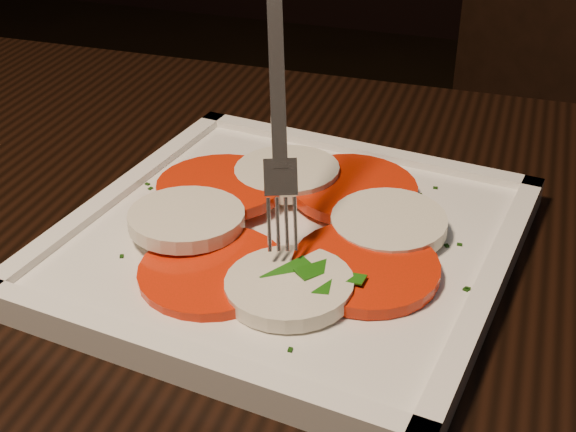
{
  "coord_description": "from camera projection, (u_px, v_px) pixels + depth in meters",
  "views": [
    {
      "loc": [
        0.16,
        -0.17,
        1.06
      ],
      "look_at": [
        0.02,
        0.27,
        0.78
      ],
      "focal_mm": 50.0,
      "sensor_mm": 36.0,
      "label": 1
    }
  ],
  "objects": [
    {
      "name": "table",
      "position": [
        279.0,
        427.0,
        0.55
      ],
      "size": [
        1.21,
        0.82,
        0.75
      ],
      "rotation": [
        0.0,
        0.0,
        0.01
      ],
      "color": "black",
      "rests_on": "ground"
    },
    {
      "name": "plate",
      "position": [
        288.0,
        244.0,
        0.55
      ],
      "size": [
        0.33,
        0.33,
        0.01
      ],
      "primitive_type": "cube",
      "rotation": [
        0.0,
        0.0,
        -0.12
      ],
      "color": "white",
      "rests_on": "table"
    },
    {
      "name": "fork",
      "position": [
        277.0,
        91.0,
        0.5
      ],
      "size": [
        0.07,
        0.1,
        0.17
      ],
      "primitive_type": null,
      "rotation": [
        0.0,
        0.0,
        0.4
      ],
      "color": "white",
      "rests_on": "caprese_salad"
    },
    {
      "name": "chair",
      "position": [
        541.0,
        118.0,
        1.27
      ],
      "size": [
        0.55,
        0.55,
        0.93
      ],
      "rotation": [
        0.0,
        0.0,
        -0.4
      ],
      "color": "black",
      "rests_on": "ground"
    },
    {
      "name": "caprese_salad",
      "position": [
        288.0,
        224.0,
        0.54
      ],
      "size": [
        0.25,
        0.22,
        0.02
      ],
      "color": "red",
      "rests_on": "plate"
    }
  ]
}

